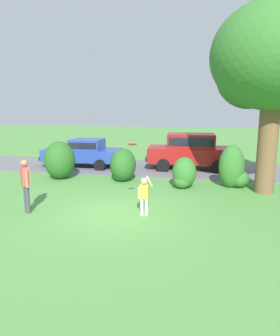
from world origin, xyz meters
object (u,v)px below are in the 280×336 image
Objects in this scene: parked_suv at (191,149)px; frisbee at (132,144)px; parked_sedan at (84,152)px; oak_tree_large at (276,63)px; adult_onlooker at (26,183)px; child_thrower at (144,193)px.

frisbee is (-1.69, -7.13, 1.13)m from parked_suv.
frisbee reaches higher than parked_sedan.
adult_onlooker is at bearing -153.65° from oak_tree_large.
parked_suv is 16.40× the size of frisbee.
oak_tree_large is 9.89m from adult_onlooker.
frisbee is at bearing 13.43° from adult_onlooker.
child_thrower is 4.43× the size of frisbee.
frisbee is 0.17× the size of adult_onlooker.
parked_suv is at bearing 128.43° from oak_tree_large.
child_thrower is (-1.25, -7.51, -0.36)m from parked_suv.
parked_sedan is 15.24× the size of frisbee.
parked_sedan is 7.59m from adult_onlooker.
adult_onlooker is (-5.01, -7.92, -0.09)m from parked_suv.
oak_tree_large is at bearing -51.57° from parked_suv.
adult_onlooker reaches higher than parked_sedan.
parked_sedan is at bearing 123.20° from child_thrower.
parked_sedan is 5.93m from parked_suv.
oak_tree_large reaches higher than parked_sedan.
oak_tree_large is 4.13× the size of adult_onlooker.
adult_onlooker is at bearing -173.68° from child_thrower.
parked_suv reaches higher than parked_sedan.
parked_sedan is at bearing 122.00° from frisbee.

